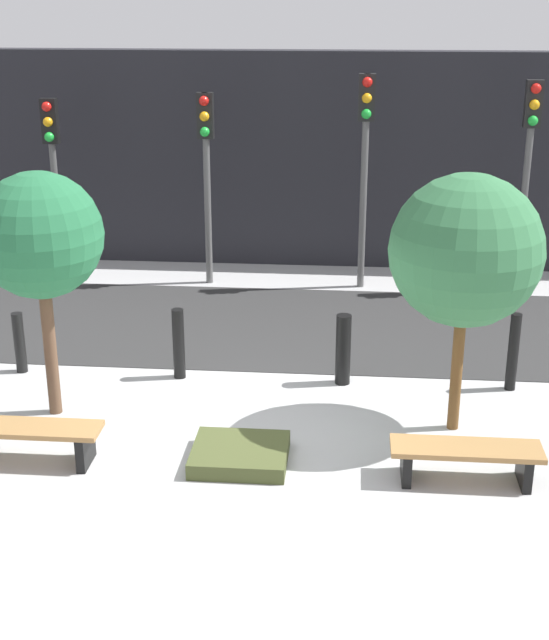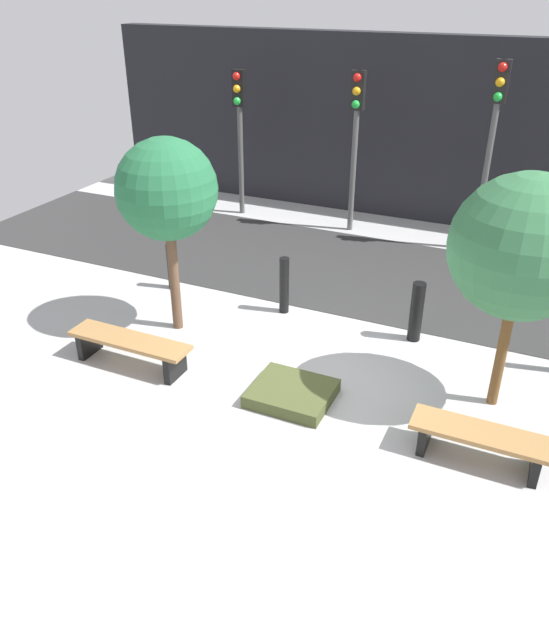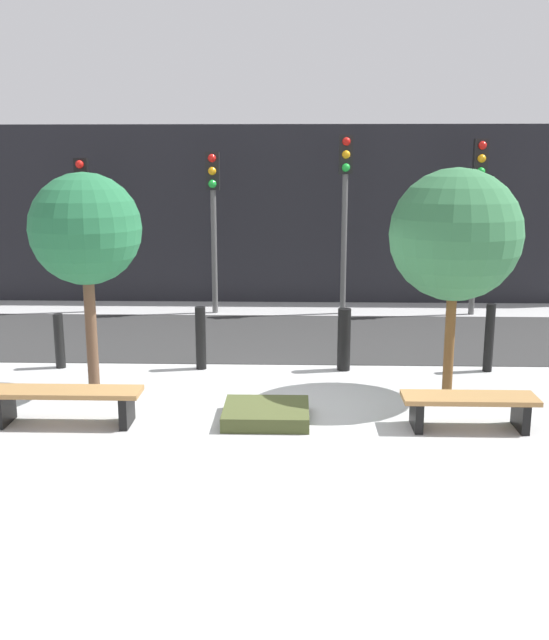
% 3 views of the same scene
% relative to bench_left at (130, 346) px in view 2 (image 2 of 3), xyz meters
% --- Properties ---
extents(ground_plane, '(18.00, 18.00, 0.00)m').
position_rel_bench_left_xyz_m(ground_plane, '(2.49, 0.57, -0.33)').
color(ground_plane, '#AEAEAE').
extents(road_strip, '(18.00, 3.73, 0.01)m').
position_rel_bench_left_xyz_m(road_strip, '(2.49, 4.59, -0.32)').
color(road_strip, '#303030').
rests_on(road_strip, ground).
extents(building_facade, '(16.20, 0.50, 4.01)m').
position_rel_bench_left_xyz_m(building_facade, '(2.49, 8.24, 1.68)').
color(building_facade, black).
rests_on(building_facade, ground).
extents(bench_left, '(1.89, 0.46, 0.45)m').
position_rel_bench_left_xyz_m(bench_left, '(0.00, 0.00, 0.00)').
color(bench_left, black).
rests_on(bench_left, ground).
extents(bench_right, '(1.63, 0.47, 0.42)m').
position_rel_bench_left_xyz_m(bench_right, '(4.98, 0.00, -0.03)').
color(bench_right, black).
rests_on(bench_right, ground).
extents(planter_bed, '(1.08, 0.94, 0.18)m').
position_rel_bench_left_xyz_m(planter_bed, '(2.49, 0.20, -0.24)').
color(planter_bed, '#434A26').
rests_on(planter_bed, ground).
extents(tree_behind_left_bench, '(1.52, 1.52, 3.07)m').
position_rel_bench_left_xyz_m(tree_behind_left_bench, '(-0.00, 1.26, 1.97)').
color(tree_behind_left_bench, brown).
rests_on(tree_behind_left_bench, ground).
extents(tree_behind_right_bench, '(1.77, 1.77, 3.14)m').
position_rel_bench_left_xyz_m(tree_behind_right_bench, '(4.98, 1.26, 1.91)').
color(tree_behind_right_bench, brown).
rests_on(tree_behind_right_bench, ground).
extents(bollard_far_left, '(0.15, 0.15, 0.87)m').
position_rel_bench_left_xyz_m(bollard_far_left, '(-0.88, 2.48, 0.11)').
color(bollard_far_left, black).
rests_on(bollard_far_left, ground).
extents(bollard_left, '(0.16, 0.16, 1.00)m').
position_rel_bench_left_xyz_m(bollard_left, '(1.37, 2.48, 0.17)').
color(bollard_left, black).
rests_on(bollard_left, ground).
extents(bollard_center, '(0.20, 0.20, 0.98)m').
position_rel_bench_left_xyz_m(bollard_center, '(3.61, 2.48, 0.16)').
color(bollard_center, black).
rests_on(bollard_center, ground).
extents(traffic_light_west, '(0.28, 0.27, 3.28)m').
position_rel_bench_left_xyz_m(traffic_light_west, '(-1.64, 6.74, 1.95)').
color(traffic_light_west, '#4D4D4D').
rests_on(traffic_light_west, ground).
extents(traffic_light_mid_west, '(0.28, 0.27, 3.40)m').
position_rel_bench_left_xyz_m(traffic_light_mid_west, '(1.11, 6.74, 2.03)').
color(traffic_light_mid_west, '#575757').
rests_on(traffic_light_mid_west, ground).
extents(traffic_light_mid_east, '(0.28, 0.27, 3.73)m').
position_rel_bench_left_xyz_m(traffic_light_mid_east, '(3.87, 6.74, 2.25)').
color(traffic_light_mid_east, '#555555').
rests_on(traffic_light_mid_east, ground).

